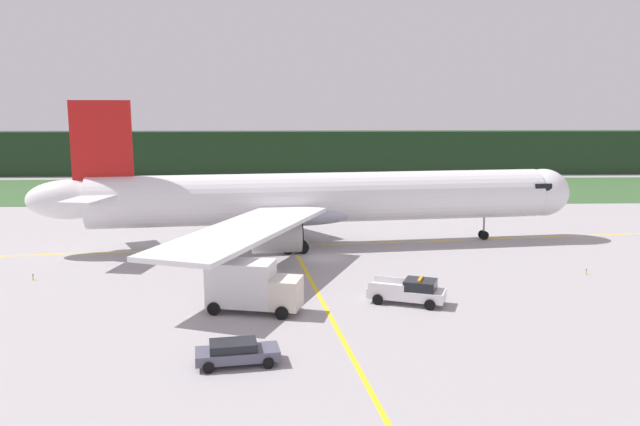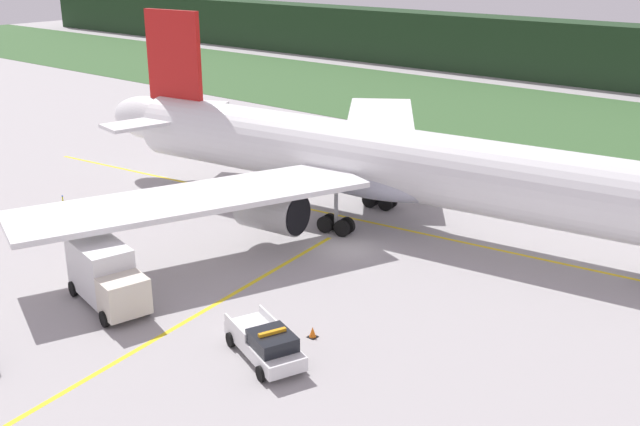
% 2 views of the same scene
% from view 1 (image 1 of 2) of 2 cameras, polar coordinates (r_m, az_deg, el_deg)
% --- Properties ---
extents(ground, '(320.00, 320.00, 0.00)m').
position_cam_1_polar(ground, '(57.62, 0.09, -4.13)').
color(ground, '#A09B9C').
extents(grass_verge, '(320.00, 32.27, 0.04)m').
position_cam_1_polar(grass_verge, '(104.23, -0.91, 2.12)').
color(grass_verge, '#375B30').
rests_on(grass_verge, ground).
extents(distant_tree_line, '(288.00, 6.96, 8.76)m').
position_cam_1_polar(distant_tree_line, '(129.00, -1.15, 5.53)').
color(distant_tree_line, '#1F371F').
rests_on(distant_tree_line, ground).
extents(taxiway_centerline_main, '(71.48, 9.22, 0.01)m').
position_cam_1_polar(taxiway_centerline_main, '(63.06, 0.27, -2.91)').
color(taxiway_centerline_main, yellow).
rests_on(taxiway_centerline_main, ground).
extents(taxiway_centerline_spur, '(4.57, 34.22, 0.01)m').
position_cam_1_polar(taxiway_centerline_spur, '(42.18, 0.91, -9.35)').
color(taxiway_centerline_spur, yellow).
rests_on(taxiway_centerline_spur, ground).
extents(airliner, '(54.28, 46.67, 14.34)m').
position_cam_1_polar(airliner, '(62.07, -0.55, 1.24)').
color(airliner, white).
rests_on(airliner, ground).
extents(ops_pickup_truck, '(5.74, 3.81, 1.94)m').
position_cam_1_polar(ops_pickup_truck, '(44.91, 8.17, -7.05)').
color(ops_pickup_truck, silver).
rests_on(ops_pickup_truck, ground).
extents(catering_truck, '(6.66, 3.84, 3.64)m').
position_cam_1_polar(catering_truck, '(42.75, -6.31, -6.60)').
color(catering_truck, beige).
rests_on(catering_truck, ground).
extents(staff_car, '(4.72, 2.54, 1.30)m').
position_cam_1_polar(staff_car, '(34.82, -7.64, -12.44)').
color(staff_car, '#505062').
rests_on(staff_car, ground).
extents(apron_cone, '(0.47, 0.47, 0.60)m').
position_cam_1_polar(apron_cone, '(48.11, 7.83, -6.67)').
color(apron_cone, black).
rests_on(apron_cone, ground).
extents(taxiway_edge_light_east, '(0.12, 0.12, 0.47)m').
position_cam_1_polar(taxiway_edge_light_east, '(56.50, 23.11, -4.93)').
color(taxiway_edge_light_east, yellow).
rests_on(taxiway_edge_light_east, ground).
extents(taxiway_edge_light_west, '(0.12, 0.12, 0.51)m').
position_cam_1_polar(taxiway_edge_light_west, '(55.43, -24.71, -5.30)').
color(taxiway_edge_light_west, yellow).
rests_on(taxiway_edge_light_west, ground).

